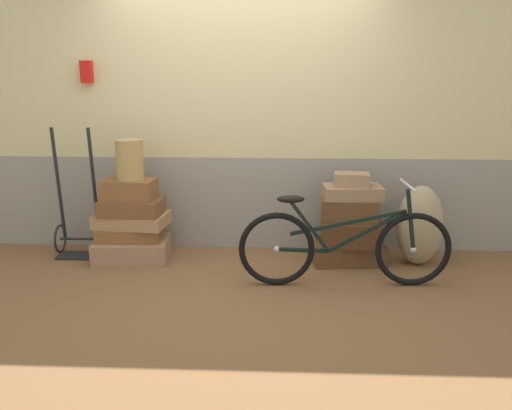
{
  "coord_description": "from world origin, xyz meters",
  "views": [
    {
      "loc": [
        0.39,
        -4.33,
        1.72
      ],
      "look_at": [
        0.17,
        0.27,
        0.55
      ],
      "focal_mm": 38.12,
      "sensor_mm": 36.0,
      "label": 1
    }
  ],
  "objects_px": {
    "suitcase_5": "(347,252)",
    "burlap_sack": "(420,225)",
    "suitcase_6": "(351,232)",
    "suitcase_9": "(352,179)",
    "suitcase_2": "(132,220)",
    "suitcase_7": "(349,209)",
    "suitcase_8": "(352,192)",
    "suitcase_1": "(130,232)",
    "suitcase_4": "(129,189)",
    "suitcase_3": "(132,207)",
    "luggage_trolley": "(79,225)",
    "suitcase_0": "(132,250)",
    "wicker_basket": "(130,160)",
    "bicycle": "(344,246)"
  },
  "relations": [
    {
      "from": "suitcase_1",
      "to": "suitcase_4",
      "type": "height_order",
      "value": "suitcase_4"
    },
    {
      "from": "suitcase_2",
      "to": "suitcase_7",
      "type": "relative_size",
      "value": 1.3
    },
    {
      "from": "suitcase_6",
      "to": "bicycle",
      "type": "height_order",
      "value": "bicycle"
    },
    {
      "from": "suitcase_9",
      "to": "suitcase_5",
      "type": "bearing_deg",
      "value": 131.91
    },
    {
      "from": "suitcase_5",
      "to": "burlap_sack",
      "type": "distance_m",
      "value": 0.68
    },
    {
      "from": "suitcase_6",
      "to": "luggage_trolley",
      "type": "xyz_separation_m",
      "value": [
        -2.54,
        0.15,
        -0.01
      ]
    },
    {
      "from": "suitcase_0",
      "to": "bicycle",
      "type": "distance_m",
      "value": 1.96
    },
    {
      "from": "suitcase_3",
      "to": "luggage_trolley",
      "type": "relative_size",
      "value": 0.45
    },
    {
      "from": "suitcase_5",
      "to": "suitcase_6",
      "type": "bearing_deg",
      "value": -71.54
    },
    {
      "from": "suitcase_6",
      "to": "wicker_basket",
      "type": "distance_m",
      "value": 2.08
    },
    {
      "from": "suitcase_6",
      "to": "suitcase_9",
      "type": "height_order",
      "value": "suitcase_9"
    },
    {
      "from": "suitcase_5",
      "to": "wicker_basket",
      "type": "xyz_separation_m",
      "value": [
        -1.95,
        -0.03,
        0.84
      ]
    },
    {
      "from": "suitcase_6",
      "to": "bicycle",
      "type": "xyz_separation_m",
      "value": [
        -0.12,
        -0.52,
        0.04
      ]
    },
    {
      "from": "suitcase_4",
      "to": "luggage_trolley",
      "type": "relative_size",
      "value": 0.39
    },
    {
      "from": "suitcase_2",
      "to": "wicker_basket",
      "type": "distance_m",
      "value": 0.56
    },
    {
      "from": "suitcase_1",
      "to": "suitcase_2",
      "type": "distance_m",
      "value": 0.12
    },
    {
      "from": "wicker_basket",
      "to": "suitcase_5",
      "type": "bearing_deg",
      "value": 0.85
    },
    {
      "from": "suitcase_0",
      "to": "suitcase_6",
      "type": "xyz_separation_m",
      "value": [
        2.0,
        0.0,
        0.2
      ]
    },
    {
      "from": "suitcase_5",
      "to": "burlap_sack",
      "type": "xyz_separation_m",
      "value": [
        0.62,
        -0.04,
        0.27
      ]
    },
    {
      "from": "suitcase_5",
      "to": "bicycle",
      "type": "relative_size",
      "value": 0.37
    },
    {
      "from": "suitcase_9",
      "to": "burlap_sack",
      "type": "relative_size",
      "value": 0.42
    },
    {
      "from": "burlap_sack",
      "to": "bicycle",
      "type": "distance_m",
      "value": 0.9
    },
    {
      "from": "suitcase_6",
      "to": "bicycle",
      "type": "relative_size",
      "value": 0.31
    },
    {
      "from": "suitcase_8",
      "to": "bicycle",
      "type": "xyz_separation_m",
      "value": [
        -0.12,
        -0.56,
        -0.32
      ]
    },
    {
      "from": "suitcase_1",
      "to": "suitcase_6",
      "type": "height_order",
      "value": "suitcase_6"
    },
    {
      "from": "suitcase_3",
      "to": "luggage_trolley",
      "type": "distance_m",
      "value": 0.61
    },
    {
      "from": "suitcase_0",
      "to": "burlap_sack",
      "type": "xyz_separation_m",
      "value": [
        2.6,
        0.01,
        0.27
      ]
    },
    {
      "from": "suitcase_5",
      "to": "wicker_basket",
      "type": "distance_m",
      "value": 2.13
    },
    {
      "from": "suitcase_4",
      "to": "suitcase_7",
      "type": "xyz_separation_m",
      "value": [
        1.97,
        0.01,
        -0.16
      ]
    },
    {
      "from": "suitcase_2",
      "to": "suitcase_7",
      "type": "height_order",
      "value": "suitcase_7"
    },
    {
      "from": "wicker_basket",
      "to": "luggage_trolley",
      "type": "distance_m",
      "value": 0.87
    },
    {
      "from": "suitcase_5",
      "to": "suitcase_8",
      "type": "xyz_separation_m",
      "value": [
        0.02,
        -0.01,
        0.56
      ]
    },
    {
      "from": "suitcase_0",
      "to": "wicker_basket",
      "type": "xyz_separation_m",
      "value": [
        0.02,
        0.02,
        0.83
      ]
    },
    {
      "from": "suitcase_5",
      "to": "suitcase_7",
      "type": "bearing_deg",
      "value": -101.22
    },
    {
      "from": "suitcase_6",
      "to": "luggage_trolley",
      "type": "relative_size",
      "value": 0.44
    },
    {
      "from": "suitcase_2",
      "to": "bicycle",
      "type": "relative_size",
      "value": 0.37
    },
    {
      "from": "suitcase_5",
      "to": "suitcase_2",
      "type": "bearing_deg",
      "value": 173.56
    },
    {
      "from": "suitcase_1",
      "to": "suitcase_7",
      "type": "distance_m",
      "value": 2.01
    },
    {
      "from": "suitcase_8",
      "to": "luggage_trolley",
      "type": "relative_size",
      "value": 0.42
    },
    {
      "from": "suitcase_6",
      "to": "suitcase_9",
      "type": "xyz_separation_m",
      "value": [
        -0.01,
        0.03,
        0.47
      ]
    },
    {
      "from": "suitcase_5",
      "to": "burlap_sack",
      "type": "height_order",
      "value": "burlap_sack"
    },
    {
      "from": "suitcase_0",
      "to": "luggage_trolley",
      "type": "height_order",
      "value": "luggage_trolley"
    },
    {
      "from": "suitcase_4",
      "to": "suitcase_5",
      "type": "distance_m",
      "value": 2.06
    },
    {
      "from": "wicker_basket",
      "to": "bicycle",
      "type": "bearing_deg",
      "value": -16.27
    },
    {
      "from": "bicycle",
      "to": "suitcase_0",
      "type": "bearing_deg",
      "value": 164.54
    },
    {
      "from": "luggage_trolley",
      "to": "bicycle",
      "type": "bearing_deg",
      "value": -15.52
    },
    {
      "from": "suitcase_5",
      "to": "suitcase_7",
      "type": "distance_m",
      "value": 0.41
    },
    {
      "from": "suitcase_3",
      "to": "suitcase_8",
      "type": "bearing_deg",
      "value": 4.85
    },
    {
      "from": "suitcase_9",
      "to": "wicker_basket",
      "type": "bearing_deg",
      "value": -173.01
    },
    {
      "from": "suitcase_3",
      "to": "suitcase_5",
      "type": "distance_m",
      "value": 2.0
    }
  ]
}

